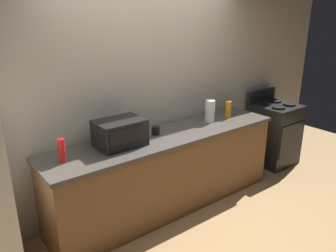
{
  "coord_description": "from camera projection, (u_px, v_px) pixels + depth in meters",
  "views": [
    {
      "loc": [
        -2.1,
        -2.31,
        2.19
      ],
      "look_at": [
        0.0,
        0.4,
        1.0
      ],
      "focal_mm": 35.53,
      "sensor_mm": 36.0,
      "label": 1
    }
  ],
  "objects": [
    {
      "name": "bottle_hot_sauce",
      "position": [
        62.0,
        151.0,
        2.95
      ],
      "size": [
        0.06,
        0.06,
        0.23
      ],
      "primitive_type": "cylinder",
      "color": "red",
      "rests_on": "counter_run"
    },
    {
      "name": "mug_black",
      "position": [
        156.0,
        131.0,
        3.65
      ],
      "size": [
        0.09,
        0.09,
        0.09
      ],
      "primitive_type": "cylinder",
      "color": "black",
      "rests_on": "counter_run"
    },
    {
      "name": "paper_towel_roll",
      "position": [
        210.0,
        111.0,
        4.05
      ],
      "size": [
        0.12,
        0.12,
        0.27
      ],
      "primitive_type": "cylinder",
      "color": "white",
      "rests_on": "counter_run"
    },
    {
      "name": "microwave",
      "position": [
        120.0,
        133.0,
        3.32
      ],
      "size": [
        0.48,
        0.35,
        0.27
      ],
      "color": "black",
      "rests_on": "counter_run"
    },
    {
      "name": "ground_plane",
      "position": [
        190.0,
        221.0,
        3.66
      ],
      "size": [
        8.0,
        8.0,
        0.0
      ],
      "primitive_type": "plane",
      "color": "#A87F51"
    },
    {
      "name": "counter_run",
      "position": [
        168.0,
        171.0,
        3.81
      ],
      "size": [
        2.84,
        0.64,
        0.9
      ],
      "color": "brown",
      "rests_on": "ground_plane"
    },
    {
      "name": "stove_range",
      "position": [
        274.0,
        133.0,
        4.96
      ],
      "size": [
        0.6,
        0.61,
        1.08
      ],
      "color": "black",
      "rests_on": "ground_plane"
    },
    {
      "name": "back_wall",
      "position": [
        146.0,
        88.0,
        3.82
      ],
      "size": [
        6.4,
        0.1,
        2.7
      ],
      "primitive_type": "cube",
      "color": "#B2A893",
      "rests_on": "ground_plane"
    },
    {
      "name": "bottle_dish_soap",
      "position": [
        228.0,
        109.0,
        4.22
      ],
      "size": [
        0.07,
        0.07,
        0.21
      ],
      "primitive_type": "cylinder",
      "color": "orange",
      "rests_on": "counter_run"
    }
  ]
}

